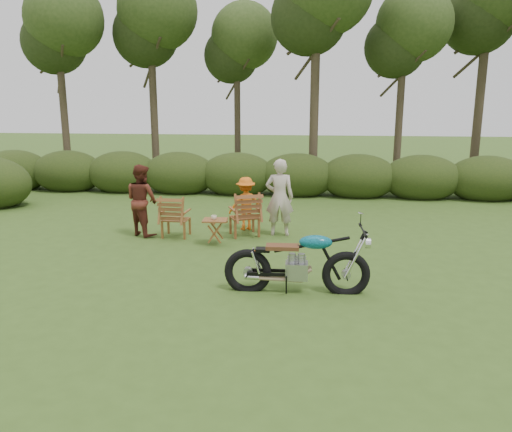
# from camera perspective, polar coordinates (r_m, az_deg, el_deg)

# --- Properties ---
(ground) EXTENTS (80.00, 80.00, 0.00)m
(ground) POSITION_cam_1_polar(r_m,az_deg,el_deg) (8.04, 1.86, -9.17)
(ground) COLOR #35501A
(ground) RESTS_ON ground
(tree_line) EXTENTS (22.52, 11.62, 8.14)m
(tree_line) POSITION_cam_1_polar(r_m,az_deg,el_deg) (17.18, 6.76, 15.44)
(tree_line) COLOR #33271C
(tree_line) RESTS_ON ground
(motorcycle) EXTENTS (2.25, 0.93, 1.27)m
(motorcycle) POSITION_cam_1_polar(r_m,az_deg,el_deg) (8.25, 4.61, -8.59)
(motorcycle) COLOR #0E9BB7
(motorcycle) RESTS_ON ground
(lawn_chair_right) EXTENTS (0.93, 0.93, 1.02)m
(lawn_chair_right) POSITION_cam_1_polar(r_m,az_deg,el_deg) (11.58, -1.32, -2.22)
(lawn_chair_right) COLOR brown
(lawn_chair_right) RESTS_ON ground
(lawn_chair_left) EXTENTS (0.68, 0.68, 0.96)m
(lawn_chair_left) POSITION_cam_1_polar(r_m,az_deg,el_deg) (11.63, -9.07, -2.31)
(lawn_chair_left) COLOR brown
(lawn_chair_left) RESTS_ON ground
(side_table) EXTENTS (0.57, 0.49, 0.56)m
(side_table) POSITION_cam_1_polar(r_m,az_deg,el_deg) (10.82, -4.66, -1.82)
(side_table) COLOR brown
(side_table) RESTS_ON ground
(cup) EXTENTS (0.13, 0.13, 0.09)m
(cup) POSITION_cam_1_polar(r_m,az_deg,el_deg) (10.73, -4.84, -0.15)
(cup) COLOR beige
(cup) RESTS_ON side_table
(adult_a) EXTENTS (0.66, 0.45, 1.78)m
(adult_a) POSITION_cam_1_polar(r_m,az_deg,el_deg) (11.62, 2.66, -2.18)
(adult_a) COLOR #C2AFA0
(adult_a) RESTS_ON ground
(adult_b) EXTENTS (1.01, 0.96, 1.65)m
(adult_b) POSITION_cam_1_polar(r_m,az_deg,el_deg) (11.92, -12.71, -2.10)
(adult_b) COLOR #572419
(adult_b) RESTS_ON ground
(child) EXTENTS (0.95, 0.79, 1.28)m
(child) POSITION_cam_1_polar(r_m,az_deg,el_deg) (12.12, -1.17, -1.54)
(child) COLOR orange
(child) RESTS_ON ground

